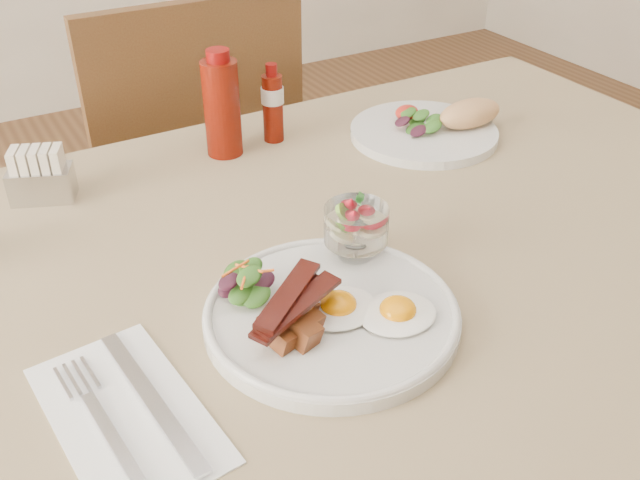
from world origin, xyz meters
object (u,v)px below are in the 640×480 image
second_plate (435,127)px  ketchup_bottle (222,106)px  table (357,293)px  fruit_cup (356,225)px  main_plate (331,315)px  hot_sauce_bottle (273,104)px  chair_far (189,181)px  sugar_caddy (40,177)px

second_plate → ketchup_bottle: bearing=160.6°
table → second_plate: (0.28, 0.20, 0.11)m
fruit_cup → ketchup_bottle: (-0.01, 0.37, 0.02)m
main_plate → fruit_cup: 0.12m
hot_sauce_bottle → ketchup_bottle: bearing=-177.1°
table → fruit_cup: (-0.04, -0.05, 0.15)m
main_plate → hot_sauce_bottle: hot_sauce_bottle is taller
chair_far → hot_sauce_bottle: bearing=-83.3°
chair_far → main_plate: bearing=-98.3°
second_plate → hot_sauce_bottle: size_ratio=1.99×
hot_sauce_bottle → sugar_caddy: hot_sauce_bottle is taller
table → hot_sauce_bottle: bearing=82.9°
chair_far → hot_sauce_bottle: chair_far is taller
table → ketchup_bottle: size_ratio=7.98×
main_plate → ketchup_bottle: ketchup_bottle is taller
sugar_caddy → fruit_cup: bearing=-28.1°
fruit_cup → ketchup_bottle: bearing=91.8°
table → main_plate: size_ratio=4.75×
chair_far → ketchup_bottle: size_ratio=5.58×
second_plate → sugar_caddy: bearing=170.0°
second_plate → ketchup_bottle: ketchup_bottle is taller
chair_far → second_plate: chair_far is taller
main_plate → fruit_cup: fruit_cup is taller
table → sugar_caddy: 0.47m
chair_far → main_plate: (-0.11, -0.79, 0.24)m
second_plate → table: bearing=-143.8°
sugar_caddy → chair_far: bearing=69.9°
chair_far → ketchup_bottle: chair_far is taller
chair_far → sugar_caddy: chair_far is taller
main_plate → second_plate: size_ratio=1.10×
table → ketchup_bottle: 0.36m
table → fruit_cup: size_ratio=17.11×
table → ketchup_bottle: bearing=98.7°
second_plate → hot_sauce_bottle: hot_sauce_bottle is taller
table → second_plate: size_ratio=5.21×
main_plate → second_plate: bearing=39.8°
fruit_cup → second_plate: bearing=38.6°
main_plate → hot_sauce_bottle: (0.15, 0.45, 0.05)m
second_plate → main_plate: bearing=-140.2°
ketchup_bottle → hot_sauce_bottle: size_ratio=1.30×
fruit_cup → hot_sauce_bottle: (0.08, 0.37, 0.00)m
ketchup_bottle → sugar_caddy: (-0.28, -0.01, -0.04)m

